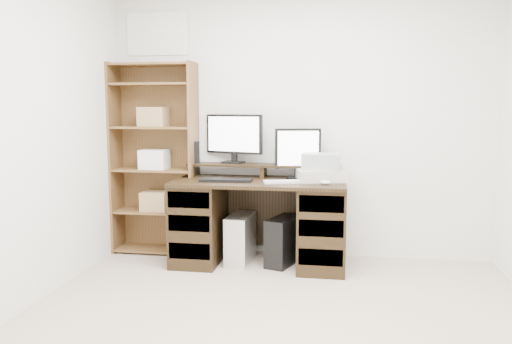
% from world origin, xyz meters
% --- Properties ---
extents(room, '(3.54, 4.04, 2.54)m').
position_xyz_m(room, '(-0.00, 0.00, 1.25)').
color(room, '#B9A58F').
rests_on(room, ground).
extents(desk, '(1.50, 0.70, 0.75)m').
position_xyz_m(desk, '(-0.31, 1.64, 0.39)').
color(desk, black).
rests_on(desk, ground).
extents(riser_shelf, '(1.40, 0.22, 0.12)m').
position_xyz_m(riser_shelf, '(-0.31, 1.85, 0.84)').
color(riser_shelf, black).
rests_on(riser_shelf, desk).
extents(monitor_wide, '(0.56, 0.22, 0.45)m').
position_xyz_m(monitor_wide, '(-0.59, 1.90, 1.12)').
color(monitor_wide, black).
rests_on(monitor_wide, riser_shelf).
extents(monitor_small, '(0.41, 0.19, 0.45)m').
position_xyz_m(monitor_small, '(0.01, 1.81, 1.00)').
color(monitor_small, black).
rests_on(monitor_small, desk).
extents(speaker, '(0.11, 0.11, 0.20)m').
position_xyz_m(speaker, '(-0.96, 1.84, 0.97)').
color(speaker, black).
rests_on(speaker, riser_shelf).
extents(keyboard_black, '(0.46, 0.17, 0.03)m').
position_xyz_m(keyboard_black, '(-0.59, 1.52, 0.76)').
color(keyboard_black, black).
rests_on(keyboard_black, desk).
extents(keyboard_white, '(0.42, 0.23, 0.02)m').
position_xyz_m(keyboard_white, '(-0.06, 1.54, 0.76)').
color(keyboard_white, silver).
rests_on(keyboard_white, desk).
extents(mouse, '(0.10, 0.07, 0.04)m').
position_xyz_m(mouse, '(0.26, 1.48, 0.77)').
color(mouse, silver).
rests_on(mouse, desk).
extents(printer, '(0.46, 0.39, 0.10)m').
position_xyz_m(printer, '(0.22, 1.69, 0.80)').
color(printer, beige).
rests_on(printer, desk).
extents(basket, '(0.33, 0.24, 0.14)m').
position_xyz_m(basket, '(0.22, 1.69, 0.92)').
color(basket, '#93999D').
rests_on(basket, printer).
extents(tower_silver, '(0.22, 0.44, 0.43)m').
position_xyz_m(tower_silver, '(-0.49, 1.65, 0.22)').
color(tower_silver, silver).
rests_on(tower_silver, ground).
extents(tower_black, '(0.31, 0.46, 0.42)m').
position_xyz_m(tower_black, '(-0.10, 1.65, 0.21)').
color(tower_black, black).
rests_on(tower_black, ground).
extents(bookshelf, '(0.80, 0.30, 1.80)m').
position_xyz_m(bookshelf, '(-1.35, 1.86, 0.92)').
color(bookshelf, brown).
rests_on(bookshelf, ground).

